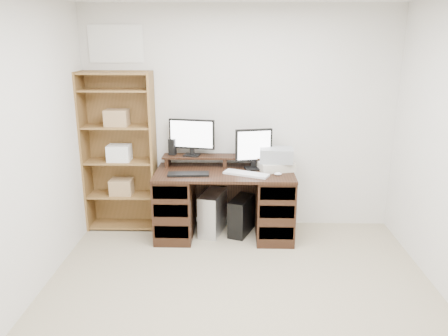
{
  "coord_description": "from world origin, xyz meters",
  "views": [
    {
      "loc": [
        -0.05,
        -2.89,
        2.12
      ],
      "look_at": [
        -0.16,
        1.43,
        0.85
      ],
      "focal_mm": 35.0,
      "sensor_mm": 36.0,
      "label": 1
    }
  ],
  "objects_px": {
    "desk": "(225,202)",
    "printer": "(276,166)",
    "monitor_small": "(254,147)",
    "tower_black": "(241,216)",
    "bookshelf": "(120,151)",
    "tower_silver": "(213,212)",
    "monitor_wide": "(192,135)"
  },
  "relations": [
    {
      "from": "bookshelf",
      "to": "printer",
      "type": "bearing_deg",
      "value": -4.58
    },
    {
      "from": "desk",
      "to": "tower_silver",
      "type": "xyz_separation_m",
      "value": [
        -0.14,
        0.07,
        -0.15
      ]
    },
    {
      "from": "printer",
      "to": "tower_silver",
      "type": "bearing_deg",
      "value": 165.49
    },
    {
      "from": "desk",
      "to": "tower_black",
      "type": "bearing_deg",
      "value": 16.13
    },
    {
      "from": "monitor_wide",
      "to": "tower_silver",
      "type": "distance_m",
      "value": 0.9
    },
    {
      "from": "monitor_small",
      "to": "printer",
      "type": "bearing_deg",
      "value": -21.2
    },
    {
      "from": "tower_silver",
      "to": "monitor_small",
      "type": "bearing_deg",
      "value": 18.31
    },
    {
      "from": "desk",
      "to": "monitor_small",
      "type": "distance_m",
      "value": 0.69
    },
    {
      "from": "monitor_wide",
      "to": "tower_black",
      "type": "distance_m",
      "value": 1.06
    },
    {
      "from": "desk",
      "to": "monitor_wide",
      "type": "height_order",
      "value": "monitor_wide"
    },
    {
      "from": "tower_black",
      "to": "bookshelf",
      "type": "distance_m",
      "value": 1.56
    },
    {
      "from": "printer",
      "to": "tower_black",
      "type": "bearing_deg",
      "value": 168.32
    },
    {
      "from": "tower_black",
      "to": "bookshelf",
      "type": "bearing_deg",
      "value": -166.05
    },
    {
      "from": "tower_silver",
      "to": "tower_black",
      "type": "xyz_separation_m",
      "value": [
        0.33,
        -0.02,
        -0.03
      ]
    },
    {
      "from": "desk",
      "to": "printer",
      "type": "relative_size",
      "value": 4.07
    },
    {
      "from": "monitor_wide",
      "to": "tower_black",
      "type": "height_order",
      "value": "monitor_wide"
    },
    {
      "from": "monitor_wide",
      "to": "tower_silver",
      "type": "height_order",
      "value": "monitor_wide"
    },
    {
      "from": "printer",
      "to": "tower_silver",
      "type": "height_order",
      "value": "printer"
    },
    {
      "from": "monitor_small",
      "to": "printer",
      "type": "relative_size",
      "value": 1.21
    },
    {
      "from": "printer",
      "to": "bookshelf",
      "type": "bearing_deg",
      "value": 161.03
    },
    {
      "from": "desk",
      "to": "printer",
      "type": "bearing_deg",
      "value": 7.36
    },
    {
      "from": "monitor_small",
      "to": "tower_black",
      "type": "distance_m",
      "value": 0.79
    },
    {
      "from": "monitor_wide",
      "to": "printer",
      "type": "xyz_separation_m",
      "value": [
        0.93,
        -0.14,
        -0.3
      ]
    },
    {
      "from": "desk",
      "to": "tower_silver",
      "type": "relative_size",
      "value": 3.17
    },
    {
      "from": "monitor_wide",
      "to": "bookshelf",
      "type": "xyz_separation_m",
      "value": [
        -0.82,
        -0.0,
        -0.18
      ]
    },
    {
      "from": "monitor_small",
      "to": "desk",
      "type": "bearing_deg",
      "value": -174.2
    },
    {
      "from": "tower_black",
      "to": "bookshelf",
      "type": "relative_size",
      "value": 0.25
    },
    {
      "from": "monitor_wide",
      "to": "bookshelf",
      "type": "height_order",
      "value": "bookshelf"
    },
    {
      "from": "desk",
      "to": "monitor_small",
      "type": "xyz_separation_m",
      "value": [
        0.32,
        0.11,
        0.6
      ]
    },
    {
      "from": "monitor_small",
      "to": "tower_black",
      "type": "height_order",
      "value": "monitor_small"
    },
    {
      "from": "monitor_wide",
      "to": "bookshelf",
      "type": "distance_m",
      "value": 0.84
    },
    {
      "from": "tower_black",
      "to": "tower_silver",
      "type": "bearing_deg",
      "value": -162.87
    }
  ]
}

